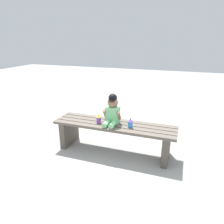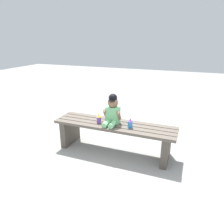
{
  "view_description": "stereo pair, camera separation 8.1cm",
  "coord_description": "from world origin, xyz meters",
  "px_view_note": "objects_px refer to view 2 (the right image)",
  "views": [
    {
      "loc": [
        0.83,
        -2.41,
        1.48
      ],
      "look_at": [
        -0.01,
        -0.05,
        0.59
      ],
      "focal_mm": 33.35,
      "sensor_mm": 36.0,
      "label": 1
    },
    {
      "loc": [
        0.9,
        -2.39,
        1.48
      ],
      "look_at": [
        -0.01,
        -0.05,
        0.59
      ],
      "focal_mm": 33.35,
      "sensor_mm": 36.0,
      "label": 2
    }
  ],
  "objects_px": {
    "park_bench": "(114,132)",
    "sippy_cup_left": "(99,119)",
    "child_figure": "(112,111)",
    "sippy_cup_right": "(130,123)"
  },
  "relations": [
    {
      "from": "child_figure",
      "to": "sippy_cup_left",
      "type": "distance_m",
      "value": 0.22
    },
    {
      "from": "child_figure",
      "to": "sippy_cup_left",
      "type": "bearing_deg",
      "value": -166.25
    },
    {
      "from": "park_bench",
      "to": "sippy_cup_right",
      "type": "relative_size",
      "value": 13.17
    },
    {
      "from": "park_bench",
      "to": "sippy_cup_right",
      "type": "bearing_deg",
      "value": -11.32
    },
    {
      "from": "sippy_cup_left",
      "to": "sippy_cup_right",
      "type": "xyz_separation_m",
      "value": [
        0.44,
        0.0,
        0.0
      ]
    },
    {
      "from": "child_figure",
      "to": "sippy_cup_right",
      "type": "bearing_deg",
      "value": -9.51
    },
    {
      "from": "child_figure",
      "to": "sippy_cup_right",
      "type": "xyz_separation_m",
      "value": [
        0.26,
        -0.04,
        -0.12
      ]
    },
    {
      "from": "park_bench",
      "to": "child_figure",
      "type": "bearing_deg",
      "value": -173.27
    },
    {
      "from": "park_bench",
      "to": "sippy_cup_left",
      "type": "height_order",
      "value": "sippy_cup_left"
    },
    {
      "from": "sippy_cup_right",
      "to": "park_bench",
      "type": "bearing_deg",
      "value": 168.68
    }
  ]
}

